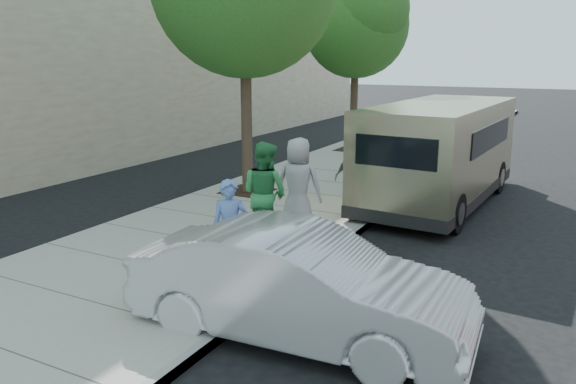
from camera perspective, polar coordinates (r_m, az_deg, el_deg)
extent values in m
plane|color=black|center=(11.82, -0.70, -4.29)|extent=(120.00, 120.00, 0.00)
cube|color=gray|center=(12.28, -4.82, -3.27)|extent=(5.00, 60.00, 0.15)
cube|color=gray|center=(11.22, 5.81, -4.96)|extent=(0.12, 60.00, 0.16)
cube|color=black|center=(14.89, -4.10, 0.09)|extent=(1.20, 1.20, 0.01)
cylinder|color=#38281E|center=(14.55, -4.23, 7.68)|extent=(0.28, 0.28, 3.96)
cube|color=black|center=(21.59, 6.58, 4.30)|extent=(1.20, 1.20, 0.01)
cylinder|color=#38281E|center=(21.38, 6.71, 8.95)|extent=(0.28, 0.28, 3.52)
sphere|color=#1D541C|center=(21.33, 6.93, 16.48)|extent=(3.80, 3.80, 3.80)
sphere|color=#1D541C|center=(20.78, 8.18, 17.90)|extent=(2.85, 2.85, 2.85)
sphere|color=#1D541C|center=(22.00, 6.17, 17.19)|extent=(2.66, 2.66, 2.66)
cylinder|color=gray|center=(11.34, 0.68, -1.53)|extent=(0.05, 0.05, 1.04)
cube|color=gray|center=(11.20, 0.69, 1.23)|extent=(0.21, 0.12, 0.07)
cube|color=#2D2D30|center=(11.23, 0.41, 1.94)|extent=(0.13, 0.12, 0.20)
cube|color=#2D2D30|center=(11.12, 0.98, 1.82)|extent=(0.13, 0.12, 0.20)
cube|color=tan|center=(14.38, 15.18, 4.14)|extent=(2.68, 6.32, 2.28)
cube|color=tan|center=(17.70, 18.20, 3.79)|extent=(2.14, 0.76, 0.97)
cube|color=black|center=(11.40, 10.83, 4.00)|extent=(1.72, 0.13, 0.63)
cylinder|color=black|center=(16.75, 13.67, 2.25)|extent=(0.35, 0.89, 0.87)
cylinder|color=black|center=(16.27, 20.43, 1.44)|extent=(0.35, 0.89, 0.87)
cylinder|color=black|center=(12.90, 7.87, -0.86)|extent=(0.35, 0.89, 0.87)
cylinder|color=black|center=(12.27, 16.52, -2.06)|extent=(0.35, 0.89, 0.87)
imported|color=silver|center=(7.40, 1.10, -9.45)|extent=(4.59, 1.84, 1.48)
imported|color=#5979BE|center=(8.96, -5.89, -3.85)|extent=(0.70, 0.63, 1.62)
imported|color=#2C8945|center=(10.55, -2.38, -0.13)|extent=(1.07, 0.90, 1.96)
imported|color=#9A9B9D|center=(11.28, 1.05, 0.71)|extent=(1.03, 0.76, 1.93)
imported|color=slate|center=(12.23, 7.20, 1.32)|extent=(1.12, 0.63, 1.80)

